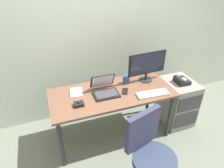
{
  "coord_description": "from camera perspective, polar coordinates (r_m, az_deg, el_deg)",
  "views": [
    {
      "loc": [
        -0.73,
        -2.01,
        2.15
      ],
      "look_at": [
        0.0,
        0.0,
        0.85
      ],
      "focal_mm": 32.46,
      "sensor_mm": 36.0,
      "label": 1
    }
  ],
  "objects": [
    {
      "name": "back_wall",
      "position": [
        2.91,
        -4.91,
        16.32
      ],
      "size": [
        6.0,
        0.1,
        2.8
      ],
      "primitive_type": "cube",
      "color": "silver",
      "rests_on": "ground"
    },
    {
      "name": "office_chair",
      "position": [
        2.22,
        10.54,
        -20.07
      ],
      "size": [
        0.52,
        0.54,
        0.95
      ],
      "color": "black",
      "rests_on": "ground"
    },
    {
      "name": "laptop",
      "position": [
        2.53,
        -2.02,
        -1.46
      ],
      "size": [
        0.31,
        0.32,
        0.22
      ],
      "color": "black",
      "rests_on": "desk"
    },
    {
      "name": "file_cabinet",
      "position": [
        3.2,
        17.78,
        -4.75
      ],
      "size": [
        0.42,
        0.53,
        0.68
      ],
      "color": "gray",
      "rests_on": "ground"
    },
    {
      "name": "ground_plane",
      "position": [
        3.03,
        0.0,
        -13.77
      ],
      "size": [
        8.0,
        8.0,
        0.0
      ],
      "primitive_type": "plane",
      "color": "slate"
    },
    {
      "name": "desk_phone",
      "position": [
        2.99,
        18.98,
        0.89
      ],
      "size": [
        0.17,
        0.2,
        0.09
      ],
      "color": "black",
      "rests_on": "file_cabinet"
    },
    {
      "name": "monitor_main",
      "position": [
        2.75,
        9.87,
        5.33
      ],
      "size": [
        0.55,
        0.18,
        0.41
      ],
      "color": "#262628",
      "rests_on": "desk"
    },
    {
      "name": "cell_phone",
      "position": [
        2.58,
        3.68,
        -2.04
      ],
      "size": [
        0.13,
        0.16,
        0.01
      ],
      "primitive_type": "cube",
      "rotation": [
        0.0,
        0.0,
        -0.47
      ],
      "color": "black",
      "rests_on": "desk"
    },
    {
      "name": "trackball_mouse",
      "position": [
        2.36,
        -9.33,
        -5.57
      ],
      "size": [
        0.11,
        0.09,
        0.07
      ],
      "color": "black",
      "rests_on": "desk"
    },
    {
      "name": "coffee_mug",
      "position": [
        2.74,
        3.93,
        1.27
      ],
      "size": [
        0.09,
        0.08,
        0.1
      ],
      "color": "#2A4B96",
      "rests_on": "desk"
    },
    {
      "name": "desk",
      "position": [
        2.61,
        0.0,
        -3.71
      ],
      "size": [
        1.57,
        0.7,
        0.73
      ],
      "color": "brown",
      "rests_on": "ground"
    },
    {
      "name": "paper_notepad",
      "position": [
        2.6,
        -10.09,
        -2.29
      ],
      "size": [
        0.18,
        0.23,
        0.01
      ],
      "primitive_type": "cube",
      "rotation": [
        0.0,
        0.0,
        -0.15
      ],
      "color": "white",
      "rests_on": "desk"
    },
    {
      "name": "keyboard",
      "position": [
        2.57,
        11.42,
        -2.68
      ],
      "size": [
        0.42,
        0.17,
        0.03
      ],
      "color": "silver",
      "rests_on": "desk"
    }
  ]
}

